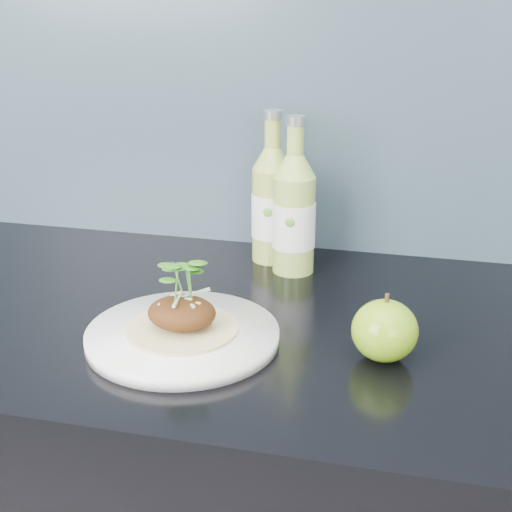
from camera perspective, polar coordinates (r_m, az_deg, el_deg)
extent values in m
cube|color=#64879E|center=(1.16, 5.72, 17.30)|extent=(4.00, 0.02, 0.70)
cylinder|color=white|center=(0.90, -5.88, -6.35)|extent=(0.26, 0.26, 0.02)
cylinder|color=tan|center=(0.90, -5.90, -5.78)|extent=(0.14, 0.14, 0.00)
ellipsoid|color=#552D10|center=(0.89, -5.95, -4.55)|extent=(0.09, 0.07, 0.04)
ellipsoid|color=#5E8F0F|center=(0.86, 10.26, -5.89)|extent=(0.10, 0.10, 0.07)
cylinder|color=#472D14|center=(0.84, 10.43, -3.44)|extent=(0.01, 0.00, 0.01)
cylinder|color=#A1B74C|center=(1.14, 1.30, 3.29)|extent=(0.08, 0.08, 0.15)
cone|color=#A1B74C|center=(1.12, 1.34, 7.83)|extent=(0.06, 0.06, 0.03)
cylinder|color=#A1B74C|center=(1.11, 1.36, 9.79)|extent=(0.03, 0.03, 0.04)
cylinder|color=silver|center=(1.10, 1.37, 11.25)|extent=(0.03, 0.03, 0.01)
cylinder|color=white|center=(1.14, 1.30, 3.32)|extent=(0.08, 0.08, 0.07)
ellipsoid|color=#59A533|center=(1.11, 0.94, 3.51)|extent=(0.01, 0.00, 0.01)
cylinder|color=#9BBE4F|center=(1.09, 3.04, 2.50)|extent=(0.08, 0.08, 0.15)
cone|color=#9BBE4F|center=(1.07, 3.14, 7.22)|extent=(0.06, 0.06, 0.03)
cylinder|color=#9BBE4F|center=(1.06, 3.18, 9.26)|extent=(0.03, 0.03, 0.04)
cylinder|color=silver|center=(1.06, 3.21, 10.79)|extent=(0.03, 0.03, 0.01)
cylinder|color=white|center=(1.09, 3.04, 2.53)|extent=(0.08, 0.08, 0.07)
ellipsoid|color=#59A533|center=(1.06, 2.72, 2.70)|extent=(0.01, 0.00, 0.01)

